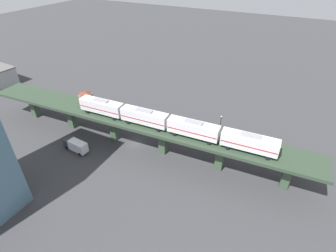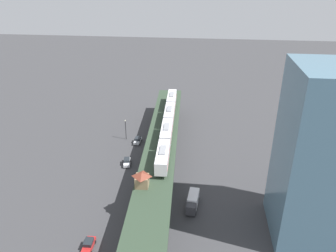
# 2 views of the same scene
# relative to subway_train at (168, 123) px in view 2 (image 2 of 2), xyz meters

# --- Properties ---
(ground_plane) EXTENTS (400.00, 400.00, 0.00)m
(ground_plane) POSITION_rel_subway_train_xyz_m (0.85, 10.63, -10.86)
(ground_plane) COLOR #38383A
(elevated_viaduct) EXTENTS (13.12, 92.31, 8.32)m
(elevated_viaduct) POSITION_rel_subway_train_xyz_m (0.86, 10.44, -3.74)
(elevated_viaduct) COLOR #2C3D2C
(elevated_viaduct) RESTS_ON ground
(subway_train) EXTENTS (5.39, 49.88, 4.45)m
(subway_train) POSITION_rel_subway_train_xyz_m (0.00, 0.00, 0.00)
(subway_train) COLOR silver
(subway_train) RESTS_ON elevated_viaduct
(signal_hut) EXTENTS (3.38, 3.38, 3.40)m
(signal_hut) POSITION_rel_subway_train_xyz_m (2.39, 27.44, -0.74)
(signal_hut) COLOR #8C7251
(signal_hut) RESTS_ON elevated_viaduct
(street_car_red) EXTENTS (2.04, 4.45, 1.89)m
(street_car_red) POSITION_rel_subway_train_xyz_m (11.49, 38.07, -9.92)
(street_car_red) COLOR #AD1E1E
(street_car_red) RESTS_ON ground
(street_car_white) EXTENTS (2.57, 4.65, 1.89)m
(street_car_white) POSITION_rel_subway_train_xyz_m (11.08, 6.45, -9.92)
(street_car_white) COLOR silver
(street_car_white) RESTS_ON ground
(street_car_silver) EXTENTS (2.09, 4.47, 1.89)m
(street_car_silver) POSITION_rel_subway_train_xyz_m (10.64, -6.79, -9.92)
(street_car_silver) COLOR #B7BABF
(street_car_silver) RESTS_ON ground
(delivery_truck) EXTENTS (2.91, 7.37, 3.20)m
(delivery_truck) POSITION_rel_subway_train_xyz_m (-8.52, 23.04, -9.10)
(delivery_truck) COLOR #333338
(delivery_truck) RESTS_ON ground
(street_lamp) EXTENTS (0.44, 0.44, 6.94)m
(street_lamp) POSITION_rel_subway_train_xyz_m (14.93, -8.87, -6.75)
(street_lamp) COLOR black
(street_lamp) RESTS_ON ground
(office_tower) EXTENTS (16.00, 16.00, 36.00)m
(office_tower) POSITION_rel_subway_train_xyz_m (-33.26, 27.69, 7.14)
(office_tower) COLOR slate
(office_tower) RESTS_ON ground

